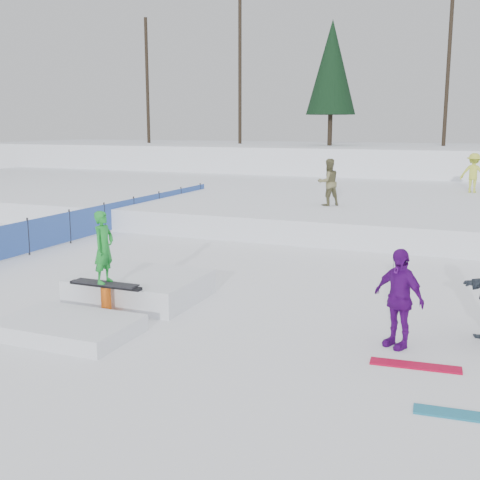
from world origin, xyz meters
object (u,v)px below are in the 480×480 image
at_px(walker_ygreen, 473,173).
at_px(jib_rail_feature, 122,294).
at_px(safety_fence, 105,218).
at_px(spectator_purple, 398,298).
at_px(walker_olive, 328,182).

xyz_separation_m(walker_ygreen, jib_rail_feature, (-6.27, -18.20, -1.36)).
relative_size(safety_fence, jib_rail_feature, 3.64).
bearing_deg(spectator_purple, walker_ygreen, 119.49).
distance_m(safety_fence, spectator_purple, 13.18).
bearing_deg(jib_rail_feature, walker_olive, 82.98).
bearing_deg(safety_fence, spectator_purple, -33.43).
bearing_deg(safety_fence, walker_olive, 32.58).
distance_m(walker_ygreen, jib_rail_feature, 19.29).
bearing_deg(jib_rail_feature, walker_ygreen, 70.99).
distance_m(walker_olive, walker_ygreen, 8.23).
height_order(safety_fence, walker_olive, walker_olive).
distance_m(walker_ygreen, spectator_purple, 18.31).
distance_m(walker_olive, jib_rail_feature, 11.71).
relative_size(walker_olive, spectator_purple, 1.00).
bearing_deg(walker_olive, walker_ygreen, -168.52).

